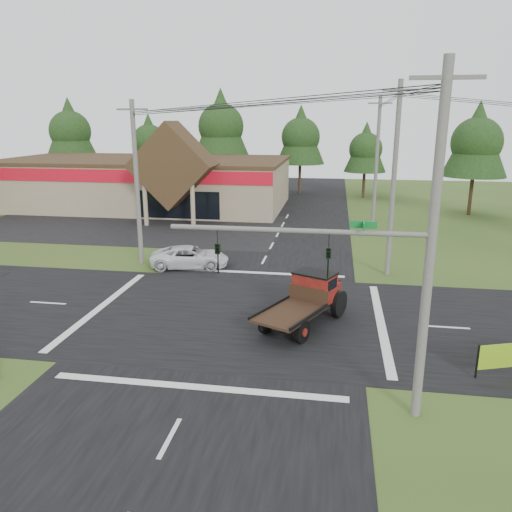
# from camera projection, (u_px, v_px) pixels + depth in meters

# --- Properties ---
(ground) EXTENTS (120.00, 120.00, 0.00)m
(ground) POSITION_uv_depth(u_px,v_px,m) (235.00, 315.00, 24.56)
(ground) COLOR #324B1A
(ground) RESTS_ON ground
(road_ns) EXTENTS (12.00, 120.00, 0.02)m
(road_ns) POSITION_uv_depth(u_px,v_px,m) (235.00, 315.00, 24.56)
(road_ns) COLOR black
(road_ns) RESTS_ON ground
(road_ew) EXTENTS (120.00, 12.00, 0.02)m
(road_ew) POSITION_uv_depth(u_px,v_px,m) (235.00, 315.00, 24.56)
(road_ew) COLOR black
(road_ew) RESTS_ON ground
(parking_apron) EXTENTS (28.00, 14.00, 0.02)m
(parking_apron) POSITION_uv_depth(u_px,v_px,m) (124.00, 226.00, 44.78)
(parking_apron) COLOR black
(parking_apron) RESTS_ON ground
(cvs_building) EXTENTS (30.40, 18.20, 9.19)m
(cvs_building) POSITION_uv_depth(u_px,v_px,m) (147.00, 181.00, 54.37)
(cvs_building) COLOR gray
(cvs_building) RESTS_ON ground
(traffic_signal_mast) EXTENTS (8.12, 0.24, 7.00)m
(traffic_signal_mast) POSITION_uv_depth(u_px,v_px,m) (371.00, 283.00, 15.36)
(traffic_signal_mast) COLOR #595651
(traffic_signal_mast) RESTS_ON ground
(utility_pole_nr) EXTENTS (2.00, 0.30, 11.00)m
(utility_pole_nr) POSITION_uv_depth(u_px,v_px,m) (431.00, 247.00, 14.78)
(utility_pole_nr) COLOR #595651
(utility_pole_nr) RESTS_ON ground
(utility_pole_nw) EXTENTS (2.00, 0.30, 10.50)m
(utility_pole_nw) POSITION_uv_depth(u_px,v_px,m) (137.00, 183.00, 31.97)
(utility_pole_nw) COLOR #595651
(utility_pole_nw) RESTS_ON ground
(utility_pole_ne) EXTENTS (2.00, 0.30, 11.50)m
(utility_pole_ne) POSITION_uv_depth(u_px,v_px,m) (394.00, 179.00, 29.40)
(utility_pole_ne) COLOR #595651
(utility_pole_ne) RESTS_ON ground
(utility_pole_n) EXTENTS (2.00, 0.30, 11.20)m
(utility_pole_n) POSITION_uv_depth(u_px,v_px,m) (376.00, 162.00, 42.77)
(utility_pole_n) COLOR #595651
(utility_pole_n) RESTS_ON ground
(tree_row_a) EXTENTS (6.72, 6.72, 12.12)m
(tree_row_a) POSITION_uv_depth(u_px,v_px,m) (70.00, 129.00, 65.09)
(tree_row_a) COLOR #332316
(tree_row_a) RESTS_ON ground
(tree_row_b) EXTENTS (5.60, 5.60, 10.10)m
(tree_row_b) POSITION_uv_depth(u_px,v_px,m) (149.00, 140.00, 65.83)
(tree_row_b) COLOR #332316
(tree_row_b) RESTS_ON ground
(tree_row_c) EXTENTS (7.28, 7.28, 13.13)m
(tree_row_c) POSITION_uv_depth(u_px,v_px,m) (221.00, 124.00, 62.81)
(tree_row_c) COLOR #332316
(tree_row_c) RESTS_ON ground
(tree_row_d) EXTENTS (6.16, 6.16, 11.11)m
(tree_row_d) POSITION_uv_depth(u_px,v_px,m) (301.00, 135.00, 62.60)
(tree_row_d) COLOR #332316
(tree_row_d) RESTS_ON ground
(tree_row_e) EXTENTS (5.04, 5.04, 9.09)m
(tree_row_e) POSITION_uv_depth(u_px,v_px,m) (366.00, 148.00, 59.83)
(tree_row_e) COLOR #332316
(tree_row_e) RESTS_ON ground
(tree_side_ne) EXTENTS (6.16, 6.16, 11.11)m
(tree_side_ne) POSITION_uv_depth(u_px,v_px,m) (477.00, 140.00, 48.43)
(tree_side_ne) COLOR #332316
(tree_side_ne) RESTS_ON ground
(antique_flatbed_truck) EXTENTS (4.37, 6.01, 2.36)m
(antique_flatbed_truck) POSITION_uv_depth(u_px,v_px,m) (303.00, 302.00, 22.98)
(antique_flatbed_truck) COLOR #5D0D0D
(antique_flatbed_truck) RESTS_ON ground
(white_pickup) EXTENTS (5.33, 3.18, 1.39)m
(white_pickup) POSITION_uv_depth(u_px,v_px,m) (190.00, 257.00, 32.28)
(white_pickup) COLOR silver
(white_pickup) RESTS_ON ground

